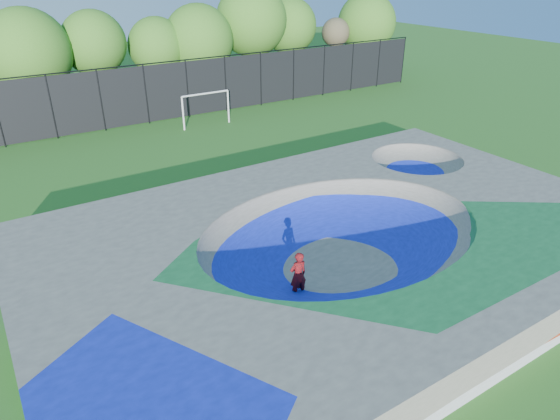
% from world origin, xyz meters
% --- Properties ---
extents(ground, '(120.00, 120.00, 0.00)m').
position_xyz_m(ground, '(0.00, 0.00, 0.00)').
color(ground, '#265F1A').
rests_on(ground, ground).
extents(skate_deck, '(22.00, 14.00, 1.50)m').
position_xyz_m(skate_deck, '(0.00, 0.00, 0.75)').
color(skate_deck, gray).
rests_on(skate_deck, ground).
extents(skater, '(0.63, 0.43, 1.70)m').
position_xyz_m(skater, '(-2.57, -0.92, 0.85)').
color(skater, '#B40E11').
rests_on(skater, ground).
extents(skateboard, '(0.81, 0.35, 0.05)m').
position_xyz_m(skateboard, '(-2.57, -0.92, 0.03)').
color(skateboard, black).
rests_on(skateboard, ground).
extents(soccer_goal, '(3.44, 0.12, 2.28)m').
position_xyz_m(soccer_goal, '(3.12, 18.30, 1.58)').
color(soccer_goal, silver).
rests_on(soccer_goal, ground).
extents(fence, '(48.09, 0.09, 4.04)m').
position_xyz_m(fence, '(0.00, 21.00, 2.10)').
color(fence, black).
rests_on(fence, ground).
extents(treeline, '(53.44, 6.96, 8.63)m').
position_xyz_m(treeline, '(-1.37, 25.62, 4.93)').
color(treeline, '#3F311F').
rests_on(treeline, ground).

